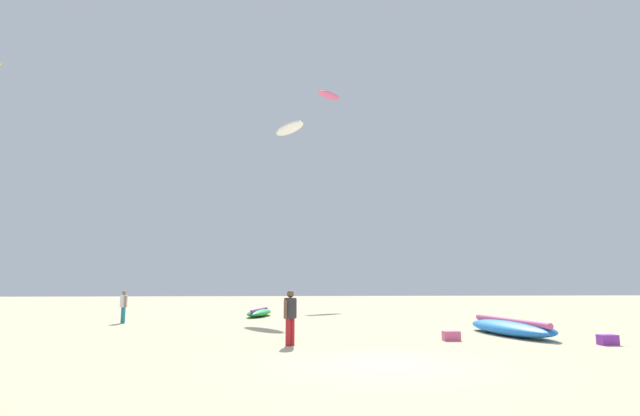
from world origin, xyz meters
name	(u,v)px	position (x,y,z in m)	size (l,w,h in m)	color
ground_plane	(387,365)	(0.00, 0.00, 0.00)	(120.00, 120.00, 0.00)	beige
person_foreground	(290,313)	(-2.28, 3.92, 1.00)	(0.42, 0.45, 1.72)	#B21E23
person_midground	(124,304)	(-10.20, 13.29, 0.91)	(0.35, 0.44, 1.56)	teal
kite_grounded_near	(510,327)	(6.03, 6.50, 0.30)	(2.13, 5.34, 0.67)	blue
kite_grounded_mid	(259,313)	(-3.83, 17.65, 0.22)	(1.82, 3.94, 0.46)	green
cooler_box	(451,336)	(3.23, 4.94, 0.16)	(0.56, 0.36, 0.32)	#E5598C
gear_bag	(608,340)	(7.79, 3.39, 0.16)	(0.56, 0.36, 0.32)	purple
kite_aloft_3	(289,129)	(-2.18, 19.40, 11.77)	(2.41, 3.43, 0.51)	white
kite_aloft_4	(329,95)	(1.97, 36.81, 20.70)	(2.92, 2.72, 0.65)	#E5598C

